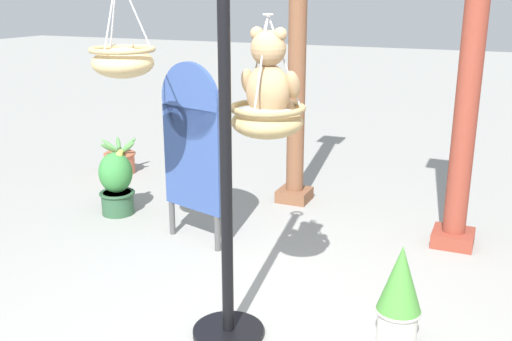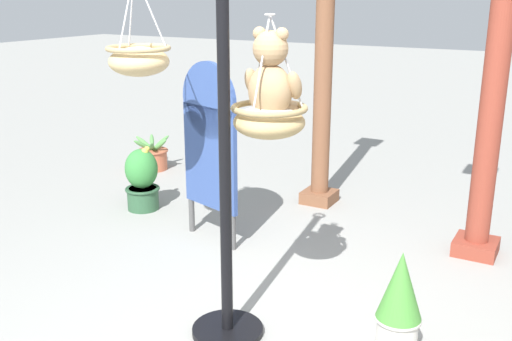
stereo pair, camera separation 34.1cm
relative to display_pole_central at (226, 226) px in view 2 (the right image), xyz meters
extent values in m
plane|color=gray|center=(0.12, 0.05, -0.71)|extent=(40.00, 40.00, 0.00)
cylinder|color=black|center=(0.00, 0.00, 0.43)|extent=(0.07, 0.07, 2.28)
cylinder|color=black|center=(0.00, 0.00, -0.69)|extent=(0.44, 0.44, 0.04)
ellipsoid|color=tan|center=(0.15, 0.25, 0.59)|extent=(0.42, 0.42, 0.18)
torus|color=tan|center=(0.15, 0.25, 0.68)|extent=(0.45, 0.45, 0.04)
ellipsoid|color=silver|center=(0.15, 0.25, 0.61)|extent=(0.37, 0.37, 0.15)
cylinder|color=#B7B7BC|center=(0.23, 0.30, 0.94)|extent=(0.18, 0.11, 0.53)
cylinder|color=#B7B7BC|center=(0.07, 0.30, 0.94)|extent=(0.18, 0.11, 0.53)
cylinder|color=#B7B7BC|center=(0.15, 0.15, 0.94)|extent=(0.01, 0.20, 0.53)
torus|color=#B7B7BC|center=(0.15, 0.25, 1.20)|extent=(0.06, 0.06, 0.01)
ellipsoid|color=tan|center=(0.15, 0.26, 0.77)|extent=(0.26, 0.22, 0.31)
sphere|color=tan|center=(0.15, 0.26, 1.01)|extent=(0.23, 0.23, 0.20)
ellipsoid|color=tan|center=(0.15, 0.33, 1.00)|extent=(0.10, 0.08, 0.06)
sphere|color=black|center=(0.15, 0.36, 1.00)|extent=(0.03, 0.03, 0.03)
sphere|color=tan|center=(0.08, 0.26, 1.10)|extent=(0.08, 0.08, 0.08)
sphere|color=tan|center=(0.22, 0.26, 1.10)|extent=(0.08, 0.08, 0.08)
ellipsoid|color=tan|center=(0.01, 0.29, 0.81)|extent=(0.08, 0.15, 0.20)
ellipsoid|color=tan|center=(0.29, 0.29, 0.81)|extent=(0.08, 0.15, 0.20)
ellipsoid|color=tan|center=(0.08, 0.37, 0.66)|extent=(0.10, 0.18, 0.10)
ellipsoid|color=tan|center=(0.22, 0.37, 0.66)|extent=(0.10, 0.18, 0.10)
ellipsoid|color=tan|center=(-1.05, 0.54, 0.85)|extent=(0.43, 0.43, 0.21)
torus|color=tan|center=(-1.05, 0.54, 0.94)|extent=(0.46, 0.46, 0.04)
ellipsoid|color=silver|center=(-1.05, 0.54, 0.87)|extent=(0.38, 0.38, 0.17)
cylinder|color=#B7B7BC|center=(-0.96, 0.59, 1.20)|extent=(0.19, 0.11, 0.51)
cylinder|color=#B7B7BC|center=(-1.13, 0.59, 1.20)|extent=(0.19, 0.11, 0.51)
cylinder|color=#B7B7BC|center=(-1.05, 0.44, 1.20)|extent=(0.01, 0.21, 0.51)
cylinder|color=brown|center=(-0.46, 2.48, 0.70)|extent=(0.17, 0.17, 2.83)
cube|color=brown|center=(-0.46, 2.48, -0.65)|extent=(0.31, 0.31, 0.12)
cylinder|color=brown|center=(1.13, 1.98, 0.60)|extent=(0.18, 0.18, 2.63)
cube|color=brown|center=(1.13, 1.98, -0.65)|extent=(0.33, 0.33, 0.12)
cylinder|color=#BC6042|center=(-2.65, 2.58, -0.59)|extent=(0.33, 0.33, 0.24)
torus|color=#A9573B|center=(-2.65, 2.58, -0.48)|extent=(0.37, 0.37, 0.03)
cylinder|color=#382819|center=(-2.65, 2.58, -0.49)|extent=(0.29, 0.29, 0.03)
ellipsoid|color=#56934C|center=(-2.55, 2.58, -0.41)|extent=(0.24, 0.06, 0.20)
ellipsoid|color=#56934C|center=(-2.61, 2.68, -0.41)|extent=(0.15, 0.25, 0.19)
ellipsoid|color=#56934C|center=(-2.73, 2.67, -0.39)|extent=(0.21, 0.24, 0.14)
ellipsoid|color=#56934C|center=(-2.77, 2.57, -0.40)|extent=(0.26, 0.06, 0.18)
ellipsoid|color=#56934C|center=(-2.70, 2.48, -0.40)|extent=(0.16, 0.25, 0.18)
ellipsoid|color=#56934C|center=(-2.58, 2.48, -0.40)|extent=(0.20, 0.24, 0.16)
cylinder|color=beige|center=(0.97, 0.32, -0.60)|extent=(0.24, 0.24, 0.23)
torus|color=#BCB7AE|center=(0.97, 0.32, -0.49)|extent=(0.27, 0.27, 0.03)
cylinder|color=#382819|center=(0.97, 0.32, -0.50)|extent=(0.21, 0.21, 0.03)
cone|color=#478E38|center=(0.97, 0.32, -0.28)|extent=(0.26, 0.26, 0.41)
cylinder|color=#2D5638|center=(-1.88, 1.47, -0.61)|extent=(0.30, 0.30, 0.22)
torus|color=#294E32|center=(-1.88, 1.47, -0.51)|extent=(0.34, 0.34, 0.03)
cylinder|color=#382819|center=(-1.88, 1.47, -0.51)|extent=(0.27, 0.27, 0.03)
ellipsoid|color=#38843D|center=(-1.88, 1.47, -0.31)|extent=(0.31, 0.31, 0.39)
sphere|color=#E5DB4C|center=(-1.83, 1.47, -0.13)|extent=(0.07, 0.07, 0.07)
sphere|color=#E5DB4C|center=(-1.88, 1.57, -0.13)|extent=(0.05, 0.05, 0.05)
cube|color=#334C8C|center=(-0.88, 1.16, 0.01)|extent=(0.61, 0.22, 0.85)
cylinder|color=#334C8C|center=(-0.88, 1.16, 0.49)|extent=(0.61, 0.22, 0.62)
cylinder|color=#4C4C4C|center=(-1.15, 1.24, -0.56)|extent=(0.05, 0.05, 0.30)
cylinder|color=#4C4C4C|center=(-0.62, 1.09, -0.56)|extent=(0.05, 0.05, 0.30)
camera|label=1|loc=(1.42, -2.87, 1.32)|focal=41.43mm
camera|label=2|loc=(1.73, -2.72, 1.32)|focal=41.43mm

